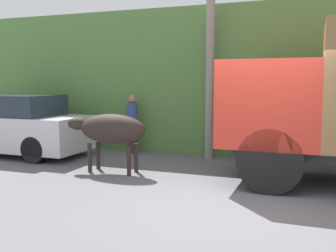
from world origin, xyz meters
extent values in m
plane|color=slate|center=(0.00, 0.00, 0.00)|extent=(60.00, 60.00, 0.00)
cube|color=#568442|center=(0.00, 6.68, 1.99)|extent=(32.00, 6.01, 3.99)
cube|color=red|center=(0.12, 1.54, 1.58)|extent=(1.83, 2.22, 1.62)
cube|color=#232D38|center=(-0.81, 1.54, 1.87)|extent=(0.04, 1.89, 0.57)
cylinder|color=black|center=(0.21, 0.67, 0.59)|extent=(1.18, 0.49, 1.18)
ellipsoid|color=#2D231E|center=(-3.21, 1.06, 0.96)|extent=(1.55, 0.65, 0.65)
ellipsoid|color=#2D231E|center=(-4.10, 1.06, 1.04)|extent=(0.48, 0.28, 0.28)
cone|color=#B7AD93|center=(-4.10, 0.95, 1.19)|extent=(0.06, 0.06, 0.11)
cone|color=#B7AD93|center=(-4.10, 1.17, 1.19)|extent=(0.06, 0.06, 0.11)
cylinder|color=#2D231E|center=(-3.69, 0.88, 0.32)|extent=(0.09, 0.09, 0.64)
cylinder|color=#2D231E|center=(-3.69, 1.24, 0.32)|extent=(0.09, 0.09, 0.64)
cylinder|color=#2D231E|center=(-2.73, 0.88, 0.32)|extent=(0.09, 0.09, 0.64)
cylinder|color=#2D231E|center=(-2.73, 1.24, 0.32)|extent=(0.09, 0.09, 0.64)
cube|color=silver|center=(-6.83, 1.99, 0.63)|extent=(4.34, 1.72, 0.90)
cube|color=#232D38|center=(-6.72, 1.99, 1.35)|extent=(2.39, 1.58, 0.55)
cylinder|color=black|center=(-5.49, 1.27, 0.33)|extent=(0.66, 0.27, 0.66)
cube|color=#38332D|center=(-3.82, 3.31, 0.38)|extent=(0.29, 0.23, 0.75)
cylinder|color=#334C8C|center=(-3.82, 3.31, 1.08)|extent=(0.38, 0.38, 0.65)
sphere|color=#A87A56|center=(-3.82, 3.31, 1.51)|extent=(0.22, 0.22, 0.22)
cylinder|color=gray|center=(-1.63, 3.35, 3.00)|extent=(0.22, 0.22, 6.00)
camera|label=1|loc=(0.93, -6.48, 2.00)|focal=42.00mm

